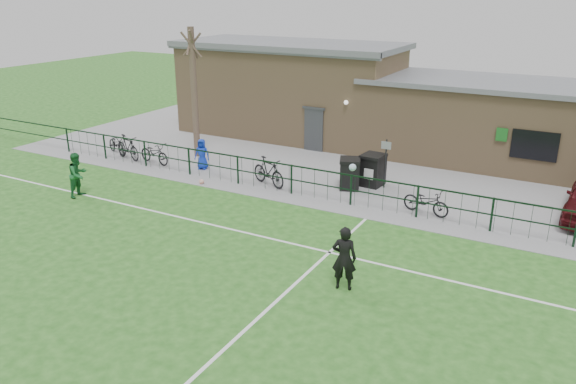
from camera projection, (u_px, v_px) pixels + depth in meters
The scene contains 20 objects.
ground at pixel (196, 295), 14.76m from camera, with size 90.00×90.00×0.00m, color #22581A.
paving_strip at pixel (377, 163), 25.87m from camera, with size 34.00×13.00×0.02m, color gray.
pitch_line_touch at pixel (324, 202), 21.17m from camera, with size 28.00×0.10×0.01m, color white.
pitch_line_mid at pixel (273, 239), 18.05m from camera, with size 28.00×0.10×0.01m, color white.
pitch_line_perp at pixel (261, 315), 13.85m from camera, with size 0.10×16.00×0.01m, color white.
perimeter_fence at pixel (326, 186), 21.14m from camera, with size 28.00×0.10×1.20m, color black.
bare_tree at pixel (194, 94), 26.00m from camera, with size 0.30×0.30×6.00m, color #4E3B2F.
wheelie_bin_left at pixel (350, 175), 22.40m from camera, with size 0.76×0.87×1.15m, color black.
wheelie_bin_right at pixel (373, 171), 22.74m from camera, with size 0.81×0.91×1.22m, color black.
sign_post at pixel (385, 164), 22.36m from camera, with size 0.06×0.06×2.00m, color black.
bicycle_a at pixel (117, 144), 27.14m from camera, with size 0.64×1.82×0.96m, color black.
bicycle_b at pixel (128, 147), 26.29m from camera, with size 0.53×1.89×1.14m, color black.
bicycle_c at pixel (154, 153), 25.65m from camera, with size 0.65×1.86×0.98m, color black.
bicycle_d at pixel (269, 172), 22.74m from camera, with size 0.55×1.94×1.17m, color black.
bicycle_e at pixel (426, 202), 19.90m from camera, with size 0.61×1.75×0.92m, color black.
spectator_child at pixel (202, 154), 24.81m from camera, with size 0.66×0.43×1.36m, color #1331BA.
goalkeeper_kick at pixel (344, 256), 14.84m from camera, with size 1.45×3.14×2.62m.
outfield_player at pixel (78, 175), 21.52m from camera, with size 0.84×0.66×1.74m, color #1C622E.
ball_ground at pixel (202, 182), 23.09m from camera, with size 0.21×0.21×0.21m, color silver.
clubhouse at pixel (384, 103), 27.98m from camera, with size 24.25×5.40×4.96m.
Camera 1 is at (8.35, -10.17, 7.60)m, focal length 35.00 mm.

